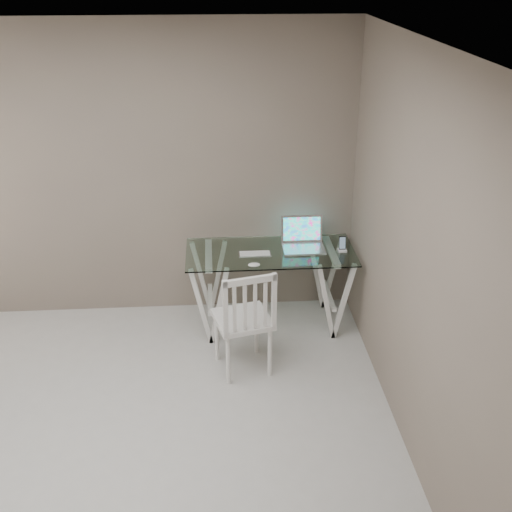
# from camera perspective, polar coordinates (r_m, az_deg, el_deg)

# --- Properties ---
(room) EXTENTS (4.50, 4.52, 2.71)m
(room) POSITION_cam_1_polar(r_m,az_deg,el_deg) (3.70, -15.56, 1.44)
(room) COLOR #AAA8A3
(room) RESTS_ON ground
(desk) EXTENTS (1.50, 0.70, 0.75)m
(desk) POSITION_cam_1_polar(r_m,az_deg,el_deg) (5.87, 1.25, -2.81)
(desk) COLOR silver
(desk) RESTS_ON ground
(chair) EXTENTS (0.53, 0.53, 0.95)m
(chair) POSITION_cam_1_polar(r_m,az_deg,el_deg) (5.13, -0.95, -5.52)
(chair) COLOR silver
(chair) RESTS_ON ground
(laptop) EXTENTS (0.37, 0.31, 0.26)m
(laptop) POSITION_cam_1_polar(r_m,az_deg,el_deg) (5.79, 4.19, 1.41)
(laptop) COLOR silver
(laptop) RESTS_ON desk
(keyboard) EXTENTS (0.29, 0.12, 0.01)m
(keyboard) POSITION_cam_1_polar(r_m,az_deg,el_deg) (5.66, -0.10, 0.20)
(keyboard) COLOR silver
(keyboard) RESTS_ON desk
(mouse) EXTENTS (0.10, 0.06, 0.03)m
(mouse) POSITION_cam_1_polar(r_m,az_deg,el_deg) (5.43, -0.17, -0.79)
(mouse) COLOR silver
(mouse) RESTS_ON desk
(phone_dock) EXTENTS (0.07, 0.07, 0.14)m
(phone_dock) POSITION_cam_1_polar(r_m,az_deg,el_deg) (5.75, 7.68, 0.79)
(phone_dock) COLOR white
(phone_dock) RESTS_ON desk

